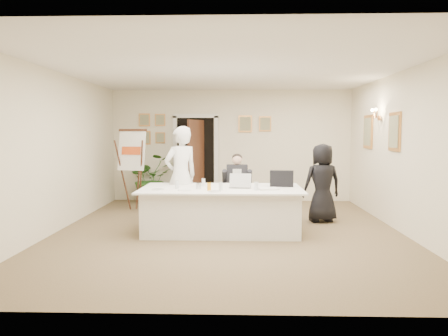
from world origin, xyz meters
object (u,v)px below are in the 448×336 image
potted_palm (151,178)px  standing_man (181,176)px  laptop_bag (282,179)px  flip_chart (134,174)px  laptop (240,180)px  standing_woman (322,183)px  oj_glass (209,187)px  seated_man (237,186)px  paper_stack (268,189)px  steel_jug (199,186)px  conference_table (221,209)px

potted_palm → standing_man: bearing=-67.4°
laptop_bag → standing_man: bearing=174.9°
flip_chart → laptop: bearing=-40.0°
standing_woman → oj_glass: bearing=19.1°
seated_man → standing_woman: size_ratio=0.87×
paper_stack → oj_glass: (-0.99, -0.13, 0.05)m
standing_woman → steel_jug: standing_woman is taller
standing_woman → laptop: bearing=16.2°
flip_chart → paper_stack: size_ratio=5.50×
oj_glass → standing_woman: bearing=31.3°
standing_man → laptop_bag: (1.85, -0.37, -0.01)m
flip_chart → standing_woman: 4.09m
standing_woman → laptop: 1.81m
potted_palm → oj_glass: 3.97m
seated_man → conference_table: bearing=-89.6°
conference_table → steel_jug: 0.61m
flip_chart → standing_woman: (3.93, -1.11, -0.06)m
flip_chart → steel_jug: size_ratio=16.09×
seated_man → paper_stack: seated_man is taller
oj_glass → laptop_bag: bearing=24.1°
standing_man → laptop_bag: 1.88m
standing_man → steel_jug: 0.85m
seated_man → flip_chart: (-2.29, 0.91, 0.15)m
standing_man → laptop_bag: standing_man is taller
potted_palm → paper_stack: bearing=-52.1°
oj_glass → conference_table: bearing=62.8°
laptop_bag → oj_glass: size_ratio=3.18×
conference_table → standing_woman: size_ratio=1.83×
conference_table → paper_stack: size_ratio=8.66×
steel_jug → paper_stack: bearing=-2.9°
standing_man → laptop: standing_man is taller
paper_stack → laptop: bearing=148.3°
standing_woman → laptop: (-1.59, -0.86, 0.15)m
conference_table → standing_woman: bearing=25.4°
seated_man → paper_stack: bearing=-54.5°
flip_chart → standing_man: standing_man is taller
standing_man → laptop: bearing=119.0°
standing_man → flip_chart: bearing=-86.0°
conference_table → flip_chart: bearing=134.9°
paper_stack → flip_chart: bearing=141.2°
seated_man → standing_man: 1.21m
standing_woman → flip_chart: bearing=-27.9°
paper_stack → steel_jug: steel_jug is taller
potted_palm → laptop: bearing=-55.0°
seated_man → laptop: seated_man is taller
conference_table → seated_man: seated_man is taller
standing_man → oj_glass: size_ratio=14.24×
potted_palm → steel_jug: (1.50, -3.39, 0.23)m
seated_man → laptop_bag: bearing=-35.1°
conference_table → standing_man: standing_man is taller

